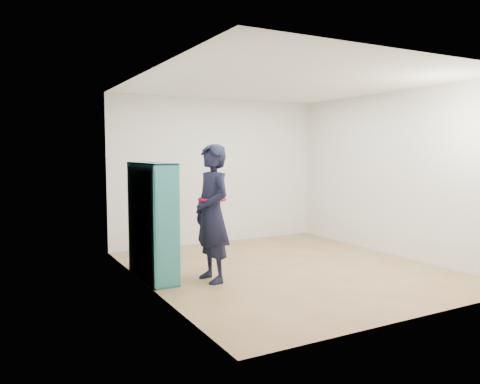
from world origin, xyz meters
TOP-DOWN VIEW (x-y plane):
  - floor at (0.00, 0.00)m, footprint 4.50×4.50m
  - ceiling at (0.00, 0.00)m, footprint 4.50×4.50m
  - wall_left at (-2.00, 0.00)m, footprint 0.02×4.50m
  - wall_right at (2.00, 0.00)m, footprint 0.02×4.50m
  - wall_back at (0.00, 2.25)m, footprint 4.00×0.02m
  - wall_front at (0.00, -2.25)m, footprint 4.00×0.02m
  - bookshelf at (-1.85, 0.43)m, footprint 0.33×1.14m
  - person at (-1.20, -0.06)m, footprint 0.46×0.67m
  - smartphone at (-1.34, -0.00)m, footprint 0.05×0.10m

SIDE VIEW (x-z plane):
  - floor at x=0.00m, z-range 0.00..0.00m
  - bookshelf at x=-1.85m, z-range -0.03..1.49m
  - person at x=-1.20m, z-range 0.00..1.75m
  - smartphone at x=-1.34m, z-range 0.92..1.06m
  - wall_left at x=-2.00m, z-range 0.00..2.60m
  - wall_right at x=2.00m, z-range 0.00..2.60m
  - wall_back at x=0.00m, z-range 0.00..2.60m
  - wall_front at x=0.00m, z-range 0.00..2.60m
  - ceiling at x=0.00m, z-range 2.60..2.60m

